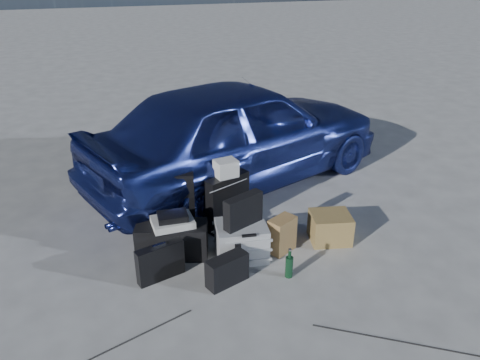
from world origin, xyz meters
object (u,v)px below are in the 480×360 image
Objects in this scene: car at (239,132)px; briefcase at (160,262)px; duffel_bag at (172,240)px; pelican_case at (241,241)px; suitcase_right at (226,201)px; green_bottle at (289,264)px; cardboard_box at (330,227)px; suitcase_left at (168,205)px.

car reaches higher than briefcase.
pelican_case is at bearing -2.81° from duffel_bag.
suitcase_right is 1.14m from green_bottle.
cardboard_box is at bearing 7.70° from pelican_case.
car is at bearing 83.09° from green_bottle.
car is 10.11× the size of cardboard_box.
suitcase_right is 0.80m from duffel_bag.
pelican_case is 0.68× the size of suitcase_left.
car is at bearing 80.84° from pelican_case.
briefcase is 0.73× the size of suitcase_right.
duffel_bag is 1.67m from cardboard_box.
green_bottle is at bearing 154.02° from car.
suitcase_left reaches higher than pelican_case.
suitcase_right is (0.65, -0.03, -0.06)m from suitcase_left.
green_bottle is (-0.26, -2.17, -0.56)m from car.
cardboard_box is (1.65, -0.29, -0.02)m from duffel_bag.
duffel_bag is at bearing -85.09° from suitcase_left.
suitcase_right is at bearing 9.58° from suitcase_left.
pelican_case is 1.70× the size of green_bottle.
briefcase is at bearing -95.48° from suitcase_left.
briefcase is 1.21m from green_bottle.
pelican_case is at bearing 178.23° from cardboard_box.
cardboard_box is at bearing -57.26° from suitcase_right.
cardboard_box is at bearing -13.21° from briefcase.
car is 5.89× the size of duffel_bag.
pelican_case is 1.21× the size of cardboard_box.
suitcase_right is 1.16m from cardboard_box.
suitcase_left is 1.05× the size of duffel_bag.
suitcase_right is at bearing 103.59° from green_bottle.
car is 14.15× the size of green_bottle.
cardboard_box is at bearing 32.89° from green_bottle.
pelican_case is at bearing -116.74° from suitcase_right.
briefcase is at bearing -163.77° from suitcase_right.
duffel_bag is (-0.70, -0.37, -0.14)m from suitcase_right.
suitcase_left is 1.18× the size of suitcase_right.
pelican_case is at bearing 123.11° from green_bottle.
car is at bearing 68.20° from duffel_bag.
cardboard_box reaches higher than green_bottle.
suitcase_left reaches higher than suitcase_right.
suitcase_right is at bearing 23.90° from briefcase.
pelican_case is at bearing -35.11° from suitcase_left.
briefcase is (-0.84, -0.09, -0.00)m from pelican_case.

